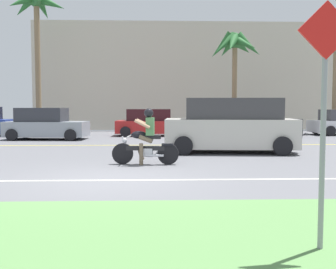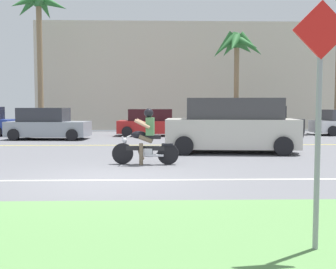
{
  "view_description": "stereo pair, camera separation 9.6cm",
  "coord_description": "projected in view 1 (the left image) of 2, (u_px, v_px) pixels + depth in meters",
  "views": [
    {
      "loc": [
        0.94,
        -8.9,
        1.64
      ],
      "look_at": [
        1.35,
        2.53,
        0.83
      ],
      "focal_mm": 43.38,
      "sensor_mm": 36.0,
      "label": 1
    },
    {
      "loc": [
        1.04,
        -8.9,
        1.64
      ],
      "look_at": [
        1.35,
        2.53,
        0.83
      ],
      "focal_mm": 43.38,
      "sensor_mm": 36.0,
      "label": 2
    }
  ],
  "objects": [
    {
      "name": "palm_tree_1",
      "position": [
        36.0,
        12.0,
        24.28
      ],
      "size": [
        3.67,
        3.72,
        8.6
      ],
      "color": "#846B4C",
      "rests_on": "ground"
    },
    {
      "name": "palm_tree_0",
      "position": [
        336.0,
        31.0,
        24.13
      ],
      "size": [
        3.41,
        3.52,
        7.1
      ],
      "color": "#846B4C",
      "rests_on": "ground"
    },
    {
      "name": "parked_car_2",
      "position": [
        152.0,
        123.0,
        22.42
      ],
      "size": [
        4.13,
        2.08,
        1.47
      ],
      "color": "#AD1E1E",
      "rests_on": "ground"
    },
    {
      "name": "lane_line_far",
      "position": [
        131.0,
        145.0,
        16.99
      ],
      "size": [
        50.4,
        0.12,
        0.01
      ],
      "primitive_type": "cube",
      "color": "yellow",
      "rests_on": "ground"
    },
    {
      "name": "ground",
      "position": [
        122.0,
        162.0,
        11.94
      ],
      "size": [
        56.0,
        30.0,
        0.04
      ],
      "primitive_type": "cube",
      "color": "slate"
    },
    {
      "name": "parked_car_1",
      "position": [
        46.0,
        125.0,
        19.94
      ],
      "size": [
        4.02,
        2.15,
        1.55
      ],
      "color": "#8C939E",
      "rests_on": "ground"
    },
    {
      "name": "lane_line_near",
      "position": [
        111.0,
        180.0,
        8.95
      ],
      "size": [
        50.4,
        0.12,
        0.01
      ],
      "primitive_type": "cube",
      "color": "silver",
      "rests_on": "ground"
    },
    {
      "name": "parked_car_3",
      "position": [
        264.0,
        122.0,
        22.71
      ],
      "size": [
        3.69,
        1.97,
        1.64
      ],
      "color": "#232328",
      "rests_on": "ground"
    },
    {
      "name": "street_sign",
      "position": [
        324.0,
        103.0,
        4.38
      ],
      "size": [
        0.62,
        0.06,
        2.75
      ],
      "color": "gray",
      "rests_on": "ground"
    },
    {
      "name": "palm_tree_2",
      "position": [
        235.0,
        49.0,
        23.71
      ],
      "size": [
        3.26,
        3.32,
        6.03
      ],
      "color": "#846B4C",
      "rests_on": "ground"
    },
    {
      "name": "motorcyclist",
      "position": [
        146.0,
        141.0,
        11.36
      ],
      "size": [
        1.88,
        0.61,
        1.57
      ],
      "color": "black",
      "rests_on": "ground"
    },
    {
      "name": "building_far",
      "position": [
        183.0,
        78.0,
        29.74
      ],
      "size": [
        20.81,
        4.0,
        7.41
      ],
      "primitive_type": "cube",
      "color": "beige",
      "rests_on": "ground"
    },
    {
      "name": "grass_median",
      "position": [
        75.0,
        240.0,
        4.86
      ],
      "size": [
        56.0,
        3.8,
        0.06
      ],
      "primitive_type": "cube",
      "color": "#5B8C4C",
      "rests_on": "ground"
    },
    {
      "name": "suv_nearby",
      "position": [
        231.0,
        126.0,
        14.35
      ],
      "size": [
        4.83,
        2.4,
        1.91
      ],
      "color": "beige",
      "rests_on": "ground"
    }
  ]
}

